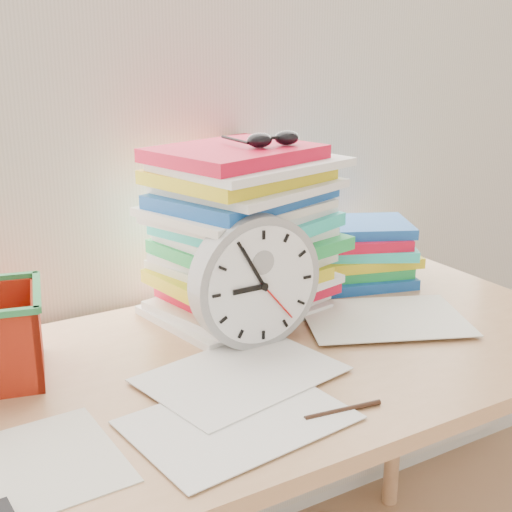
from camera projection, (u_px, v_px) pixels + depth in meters
curtain at (155, 42)px, 1.45m from camera, size 2.40×0.01×2.50m
desk at (250, 394)px, 1.33m from camera, size 1.40×0.70×0.75m
paper_stack at (243, 232)px, 1.46m from camera, size 0.43×0.38×0.35m
clock at (255, 281)px, 1.32m from camera, size 0.25×0.05×0.25m
sunglasses at (273, 139)px, 1.40m from camera, size 0.13×0.11×0.03m
book_stack at (358, 251)px, 1.69m from camera, size 0.34×0.30×0.14m
pen at (343, 410)px, 1.11m from camera, size 0.13×0.03×0.01m
scattered_papers at (250, 354)px, 1.30m from camera, size 1.26×0.42×0.02m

